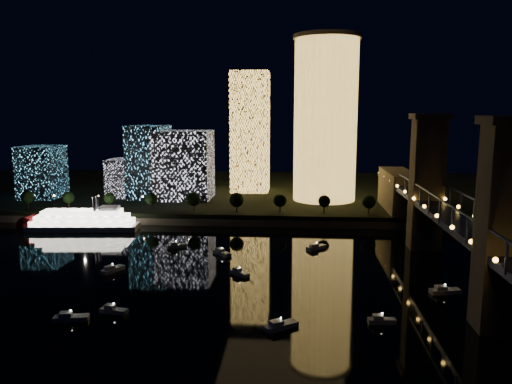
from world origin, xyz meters
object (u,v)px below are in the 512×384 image
tower_cylindrical (325,119)px  truss_bridge (467,237)px  riverboat (78,221)px  tower_rectangular (250,132)px

tower_cylindrical → truss_bridge: bearing=-74.4°
tower_cylindrical → riverboat: tower_cylindrical is taller
tower_cylindrical → riverboat: size_ratio=1.63×
truss_bridge → tower_rectangular: bearing=117.1°
tower_cylindrical → truss_bridge: tower_cylindrical is taller
tower_rectangular → riverboat: (-67.38, -81.42, -34.95)m
tower_rectangular → truss_bridge: bearing=-62.9°
tower_rectangular → tower_cylindrical: bearing=-32.2°
truss_bridge → riverboat: (-141.62, 63.94, -12.36)m
tower_cylindrical → tower_rectangular: 49.02m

